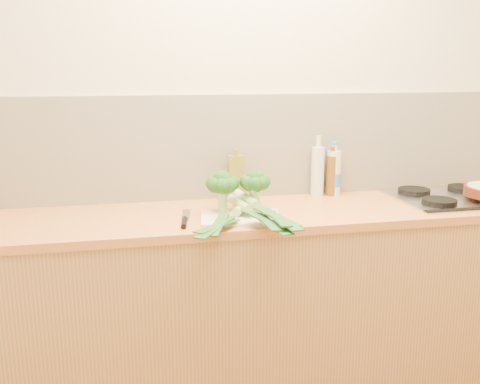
% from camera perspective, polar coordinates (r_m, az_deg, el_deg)
% --- Properties ---
extents(room_shell, '(3.50, 3.50, 3.50)m').
position_cam_1_polar(room_shell, '(2.81, 1.04, 4.88)').
color(room_shell, beige).
rests_on(room_shell, ground).
extents(counter, '(3.20, 0.62, 0.90)m').
position_cam_1_polar(counter, '(2.74, 2.38, -11.07)').
color(counter, '#BA814D').
rests_on(counter, ground).
extents(gas_hob, '(0.58, 0.50, 0.04)m').
position_cam_1_polar(gas_hob, '(3.00, 21.72, -0.51)').
color(gas_hob, silver).
rests_on(gas_hob, counter).
extents(chopping_board, '(0.40, 0.32, 0.01)m').
position_cam_1_polar(chopping_board, '(2.45, 0.09, -2.71)').
color(chopping_board, beige).
rests_on(chopping_board, counter).
extents(broccoli_left, '(0.15, 0.16, 0.20)m').
position_cam_1_polar(broccoli_left, '(2.49, -1.88, 0.85)').
color(broccoli_left, '#9BC170').
rests_on(broccoli_left, chopping_board).
extents(broccoli_right, '(0.14, 0.15, 0.20)m').
position_cam_1_polar(broccoli_right, '(2.50, 1.61, 0.97)').
color(broccoli_right, '#9BC170').
rests_on(broccoli_right, chopping_board).
extents(leek_front, '(0.38, 0.57, 0.04)m').
position_cam_1_polar(leek_front, '(2.40, -0.57, -2.29)').
color(leek_front, white).
rests_on(leek_front, chopping_board).
extents(leek_mid, '(0.16, 0.63, 0.04)m').
position_cam_1_polar(leek_mid, '(2.38, 1.11, -2.00)').
color(leek_mid, white).
rests_on(leek_mid, chopping_board).
extents(leek_back, '(0.16, 0.69, 0.04)m').
position_cam_1_polar(leek_back, '(2.41, 1.80, -1.39)').
color(leek_back, white).
rests_on(leek_back, chopping_board).
extents(chefs_knife, '(0.08, 0.33, 0.02)m').
position_cam_1_polar(chefs_knife, '(2.39, -5.92, -3.05)').
color(chefs_knife, silver).
rests_on(chefs_knife, counter).
extents(oil_tin, '(0.08, 0.05, 0.27)m').
position_cam_1_polar(oil_tin, '(2.75, -0.43, 1.53)').
color(oil_tin, olive).
rests_on(oil_tin, counter).
extents(glass_bottle, '(0.07, 0.07, 0.32)m').
position_cam_1_polar(glass_bottle, '(2.89, 8.28, 2.30)').
color(glass_bottle, silver).
rests_on(glass_bottle, counter).
extents(amber_bottle, '(0.06, 0.06, 0.27)m').
position_cam_1_polar(amber_bottle, '(2.91, 9.78, 1.82)').
color(amber_bottle, brown).
rests_on(amber_bottle, counter).
extents(water_bottle, '(0.08, 0.08, 0.27)m').
position_cam_1_polar(water_bottle, '(2.92, 9.95, 1.88)').
color(water_bottle, silver).
rests_on(water_bottle, counter).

